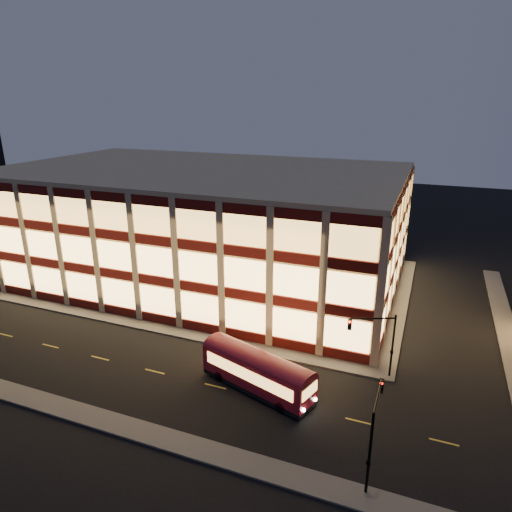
% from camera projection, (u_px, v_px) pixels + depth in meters
% --- Properties ---
extents(ground, '(200.00, 200.00, 0.00)m').
position_uv_depth(ground, '(154.00, 333.00, 47.19)').
color(ground, black).
rests_on(ground, ground).
extents(sidewalk_office_south, '(54.00, 2.00, 0.15)m').
position_uv_depth(sidewalk_office_south, '(136.00, 323.00, 49.08)').
color(sidewalk_office_south, '#514F4C').
rests_on(sidewalk_office_south, ground).
extents(sidewalk_office_east, '(2.00, 30.00, 0.15)m').
position_uv_depth(sidewalk_office_east, '(400.00, 302.00, 54.15)').
color(sidewalk_office_east, '#514F4C').
rests_on(sidewalk_office_east, ground).
extents(sidewalk_tower_west, '(2.00, 30.00, 0.15)m').
position_uv_depth(sidewalk_tower_west, '(503.00, 317.00, 50.35)').
color(sidewalk_tower_west, '#514F4C').
rests_on(sidewalk_tower_west, ground).
extents(sidewalk_near, '(100.00, 2.00, 0.15)m').
position_uv_depth(sidewalk_near, '(61.00, 407.00, 35.75)').
color(sidewalk_near, '#514F4C').
rests_on(sidewalk_near, ground).
extents(office_building, '(50.45, 30.45, 14.50)m').
position_uv_depth(office_building, '(203.00, 223.00, 60.65)').
color(office_building, tan).
rests_on(office_building, ground).
extents(traffic_signal_far, '(3.79, 1.87, 6.00)m').
position_uv_depth(traffic_signal_far, '(377.00, 335.00, 38.37)').
color(traffic_signal_far, black).
rests_on(traffic_signal_far, ground).
extents(traffic_signal_near, '(0.32, 4.45, 6.00)m').
position_uv_depth(traffic_signal_near, '(374.00, 423.00, 28.02)').
color(traffic_signal_near, black).
rests_on(traffic_signal_near, ground).
extents(trolley_bus, '(10.44, 5.50, 3.44)m').
position_uv_depth(trolley_bus, '(257.00, 369.00, 37.48)').
color(trolley_bus, maroon).
rests_on(trolley_bus, ground).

